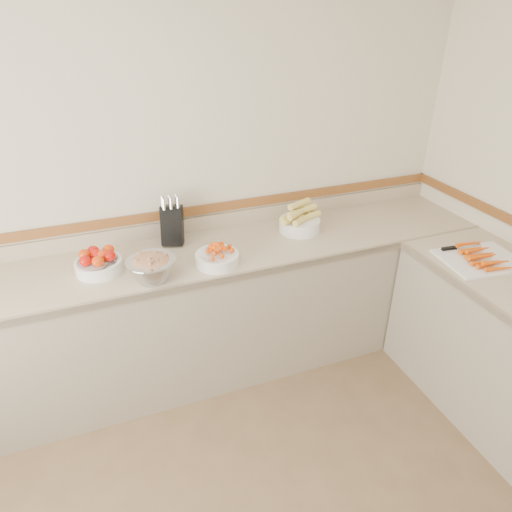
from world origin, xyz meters
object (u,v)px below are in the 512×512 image
object	(u,v)px
knife_block	(172,224)
tomato_bowl	(98,262)
rhubarb_bowl	(151,267)
corn_bowl	(300,221)
cutting_board	(481,258)
cherry_tomato_bowl	(217,256)

from	to	relation	value
knife_block	tomato_bowl	bearing A→B (deg)	-157.11
knife_block	rhubarb_bowl	xyz separation A→B (m)	(-0.20, -0.40, -0.05)
corn_bowl	cutting_board	size ratio (longest dim) A/B	0.62
cherry_tomato_bowl	rhubarb_bowl	distance (m)	0.39
cherry_tomato_bowl	rhubarb_bowl	world-z (taller)	rhubarb_bowl
knife_block	corn_bowl	xyz separation A→B (m)	(0.83, -0.13, -0.06)
tomato_bowl	corn_bowl	distance (m)	1.30
tomato_bowl	cherry_tomato_bowl	xyz separation A→B (m)	(0.66, -0.16, -0.01)
knife_block	cutting_board	size ratio (longest dim) A/B	0.66
cherry_tomato_bowl	cutting_board	bearing A→B (deg)	-19.76
tomato_bowl	cherry_tomato_bowl	distance (m)	0.67
cherry_tomato_bowl	knife_block	bearing A→B (deg)	116.97
cherry_tomato_bowl	corn_bowl	size ratio (longest dim) A/B	0.85
tomato_bowl	knife_block	bearing A→B (deg)	22.89
knife_block	tomato_bowl	world-z (taller)	knife_block
cherry_tomato_bowl	cutting_board	world-z (taller)	cherry_tomato_bowl
knife_block	rhubarb_bowl	bearing A→B (deg)	-116.78
knife_block	corn_bowl	world-z (taller)	knife_block
cherry_tomato_bowl	cutting_board	xyz separation A→B (m)	(1.48, -0.53, -0.03)
corn_bowl	rhubarb_bowl	bearing A→B (deg)	-165.04
knife_block	rhubarb_bowl	size ratio (longest dim) A/B	1.17
knife_block	tomato_bowl	distance (m)	0.52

